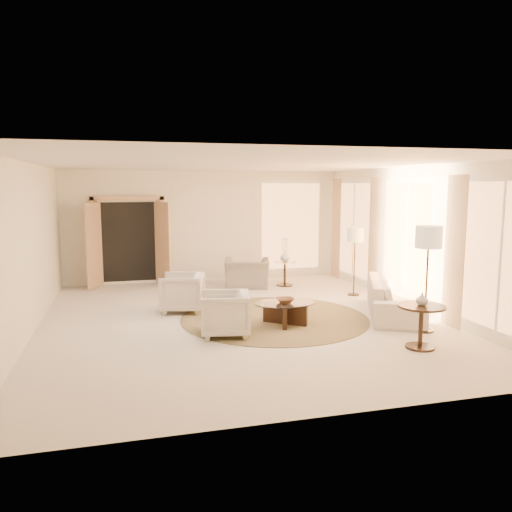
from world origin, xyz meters
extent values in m
cube|color=beige|center=(0.00, 0.00, -0.01)|extent=(7.00, 8.00, 0.02)
cube|color=white|center=(0.00, 0.00, 2.80)|extent=(7.00, 8.00, 0.02)
cube|color=#EDE6CF|center=(0.00, 4.00, 1.40)|extent=(7.00, 0.04, 2.80)
cube|color=#EDE6CF|center=(0.00, -4.00, 1.40)|extent=(7.00, 0.04, 2.80)
cube|color=#EDE6CF|center=(-3.50, 0.00, 1.40)|extent=(0.04, 8.00, 2.80)
cube|color=#EDE6CF|center=(3.50, 0.00, 1.40)|extent=(0.04, 8.00, 2.80)
cube|color=tan|center=(-1.90, 3.89, 1.08)|extent=(1.80, 0.12, 2.16)
cube|color=tan|center=(-2.70, 3.62, 1.03)|extent=(0.35, 0.66, 2.00)
cube|color=tan|center=(-1.10, 3.62, 1.03)|extent=(0.35, 0.66, 2.00)
cylinder|color=#42351F|center=(0.63, -0.08, 0.01)|extent=(4.22, 4.22, 0.01)
imported|color=silver|center=(2.89, -0.41, 0.34)|extent=(1.79, 2.47, 0.67)
imported|color=silver|center=(-0.95, 0.88, 0.41)|extent=(0.91, 0.95, 0.81)
imported|color=silver|center=(-0.46, -0.87, 0.39)|extent=(0.85, 0.88, 0.79)
imported|color=gray|center=(0.81, 2.80, 0.46)|extent=(1.18, 0.91, 0.92)
cube|color=black|center=(0.68, -0.53, 0.18)|extent=(0.68, 0.56, 0.36)
cube|color=black|center=(0.68, -0.53, 0.18)|extent=(0.32, 0.79, 0.36)
cylinder|color=white|center=(0.68, -0.53, 0.39)|extent=(1.34, 1.34, 0.02)
cylinder|color=black|center=(2.25, -2.26, 0.02)|extent=(0.43, 0.43, 0.03)
cylinder|color=black|center=(2.25, -2.26, 0.32)|extent=(0.07, 0.07, 0.62)
cylinder|color=black|center=(2.25, -2.26, 0.64)|extent=(0.70, 0.70, 0.03)
cylinder|color=#30271A|center=(1.75, 2.77, 0.01)|extent=(0.40, 0.40, 0.03)
cylinder|color=#30271A|center=(1.75, 2.77, 0.29)|extent=(0.06, 0.06, 0.56)
cylinder|color=white|center=(1.75, 2.77, 0.58)|extent=(0.52, 0.52, 0.03)
cylinder|color=#30271A|center=(2.90, 1.35, 0.01)|extent=(0.26, 0.26, 0.03)
cylinder|color=#30271A|center=(2.90, 1.35, 0.64)|extent=(0.03, 0.03, 1.28)
cylinder|color=beige|center=(2.90, 1.35, 1.35)|extent=(0.37, 0.37, 0.31)
cylinder|color=#30271A|center=(2.81, -1.51, 0.02)|extent=(0.30, 0.30, 0.03)
cylinder|color=#30271A|center=(2.81, -1.51, 0.75)|extent=(0.03, 0.03, 1.50)
cylinder|color=beige|center=(2.81, -1.51, 1.59)|extent=(0.43, 0.43, 0.36)
imported|color=brown|center=(0.68, -0.53, 0.43)|extent=(0.35, 0.35, 0.08)
imported|color=silver|center=(2.25, -2.26, 0.75)|extent=(0.21, 0.21, 0.19)
imported|color=silver|center=(1.75, 2.77, 0.72)|extent=(0.26, 0.26, 0.24)
camera|label=1|loc=(-1.98, -8.62, 2.41)|focal=35.00mm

